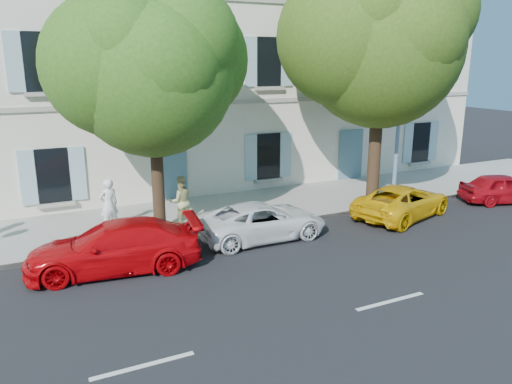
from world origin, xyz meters
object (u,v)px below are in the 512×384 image
tree_right (381,47)px  street_lamp (404,87)px  pedestrian_b (181,201)px  car_red_coupe (114,247)px  pedestrian_a (109,205)px  car_yellow_supercar (403,201)px  tree_left (152,75)px  car_white_coupe (262,221)px  car_red_hatchback (505,188)px

tree_right → street_lamp: (1.14, -0.13, -1.47)m
tree_right → pedestrian_b: bearing=176.9°
car_red_coupe → pedestrian_a: bearing=-179.6°
tree_right → street_lamp: bearing=-6.3°
car_yellow_supercar → pedestrian_a: 10.48m
tree_left → pedestrian_b: tree_left is taller
car_white_coupe → pedestrian_b: pedestrian_b is taller
tree_left → street_lamp: 9.81m
car_white_coupe → car_red_hatchback: (10.83, -0.52, 0.01)m
street_lamp → pedestrian_a: size_ratio=4.56×
tree_left → car_white_coupe: bearing=-30.2°
car_red_coupe → pedestrian_a: 3.17m
pedestrian_b → tree_left: bearing=22.2°
tree_right → pedestrian_b: tree_right is taller
tree_right → pedestrian_a: bearing=174.0°
tree_left → car_yellow_supercar: bearing=-12.4°
car_yellow_supercar → tree_right: tree_right is taller
car_white_coupe → tree_left: 5.72m
tree_right → car_yellow_supercar: bearing=-90.4°
car_red_coupe → tree_left: size_ratio=0.60×
pedestrian_a → car_white_coupe: bearing=135.5°
tree_right → tree_left: bearing=179.1°
car_red_coupe → car_yellow_supercar: size_ratio=1.09×
car_red_hatchback → pedestrian_a: (-15.19, 3.13, 0.42)m
car_white_coupe → car_red_hatchback: car_red_hatchback is taller
car_red_coupe → tree_right: tree_right is taller
car_red_coupe → car_white_coupe: size_ratio=1.10×
street_lamp → pedestrian_a: bearing=174.0°
car_red_coupe → car_white_coupe: bearing=104.4°
car_red_hatchback → street_lamp: 5.99m
car_red_coupe → car_red_hatchback: size_ratio=1.33×
car_red_coupe → tree_left: 5.37m
car_red_coupe → street_lamp: street_lamp is taller
car_yellow_supercar → tree_right: size_ratio=0.47×
car_yellow_supercar → pedestrian_b: pedestrian_b is taller
tree_left → tree_right: (8.65, -0.14, 0.91)m
car_red_coupe → pedestrian_b: (2.71, 2.49, 0.34)m
car_red_coupe → tree_right: size_ratio=0.51×
car_red_hatchback → car_yellow_supercar: bearing=105.6°
car_red_coupe → pedestrian_b: size_ratio=2.71×
pedestrian_b → car_white_coupe: bearing=139.6°
car_red_coupe → tree_right: 12.03m
car_red_coupe → car_yellow_supercar: car_red_coupe is taller
tree_left → tree_right: size_ratio=0.84×
street_lamp → car_red_coupe: bearing=-170.6°
pedestrian_a → car_yellow_supercar: bearing=150.8°
pedestrian_b → car_red_coupe: bearing=45.7°
car_white_coupe → pedestrian_a: bearing=59.3°
car_yellow_supercar → tree_left: 9.97m
tree_right → pedestrian_b: (-7.83, 0.43, -5.10)m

